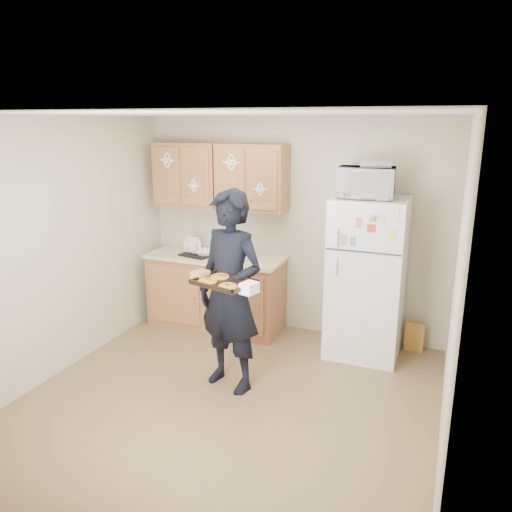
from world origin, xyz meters
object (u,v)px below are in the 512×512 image
(person, at_px, (230,292))
(dish_rack, at_px, (197,249))
(refrigerator, at_px, (367,278))
(baking_tray, at_px, (224,283))
(microwave, at_px, (366,183))

(person, xyz_separation_m, dish_rack, (-0.96, 1.15, 0.03))
(person, bearing_deg, refrigerator, 63.60)
(person, height_order, baking_tray, person)
(microwave, bearing_deg, refrigerator, 36.30)
(baking_tray, relative_size, microwave, 0.87)
(refrigerator, relative_size, dish_rack, 4.65)
(refrigerator, relative_size, microwave, 3.06)
(dish_rack, bearing_deg, baking_tray, -54.09)
(refrigerator, xyz_separation_m, baking_tray, (-0.96, -1.46, 0.28))
(microwave, height_order, dish_rack, microwave)
(baking_tray, bearing_deg, dish_rack, 141.02)
(person, distance_m, microwave, 1.75)
(person, relative_size, microwave, 3.39)
(refrigerator, height_order, baking_tray, refrigerator)
(person, xyz_separation_m, baking_tray, (0.08, -0.29, 0.19))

